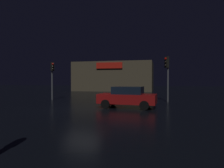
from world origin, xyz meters
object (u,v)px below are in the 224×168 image
store_building (115,77)px  traffic_signal_main (52,74)px  traffic_signal_opposite (167,70)px  car_near (127,97)px

store_building → traffic_signal_main: store_building is taller
traffic_signal_opposite → car_near: (-2.99, -4.58, -2.16)m
traffic_signal_opposite → store_building: bearing=115.2°
store_building → traffic_signal_opposite: size_ratio=3.52×
traffic_signal_main → traffic_signal_opposite: 11.47m
traffic_signal_opposite → car_near: bearing=-123.1°
traffic_signal_main → traffic_signal_opposite: size_ratio=0.92×
store_building → car_near: 25.36m
traffic_signal_main → traffic_signal_opposite: traffic_signal_opposite is taller
store_building → traffic_signal_opposite: bearing=-64.8°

